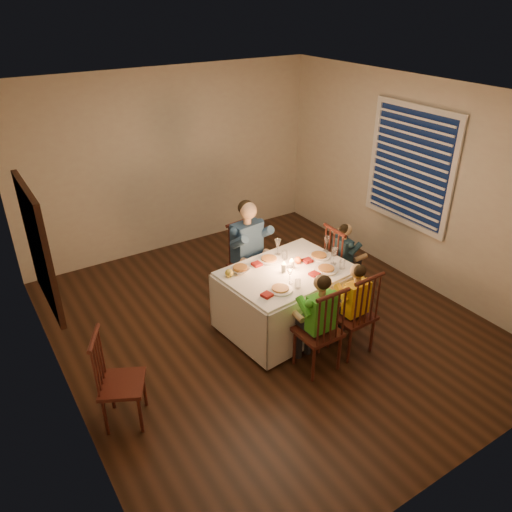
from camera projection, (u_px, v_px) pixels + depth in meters
ground at (268, 324)px, 5.88m from camera, size 5.00×5.00×0.00m
wall_left at (47, 284)px, 4.19m from camera, size 0.02×5.00×2.60m
wall_right at (416, 184)px, 6.33m from camera, size 0.02×5.00×2.60m
wall_back at (171, 162)px, 7.11m from camera, size 4.50×0.02×2.60m
ceiling at (271, 97)px, 4.64m from camera, size 5.00×5.00×0.00m
dining_table at (287, 287)px, 5.62m from camera, size 1.51×1.16×0.71m
chair_adult at (249, 296)px, 6.41m from camera, size 0.46×0.44×1.00m
chair_near_left at (315, 366)px, 5.23m from camera, size 0.41×0.39×1.00m
chair_near_right at (349, 349)px, 5.47m from camera, size 0.42×0.41×1.00m
chair_end at (340, 296)px, 6.40m from camera, size 0.41×0.43×1.00m
chair_extra at (128, 419)px, 4.59m from camera, size 0.52×0.52×0.96m
adult at (249, 296)px, 6.41m from camera, size 0.54×0.51×1.30m
child_green at (315, 366)px, 5.23m from camera, size 0.38×0.35×1.11m
child_yellow at (349, 349)px, 5.47m from camera, size 0.36×0.33×1.07m
child_teal at (340, 296)px, 6.40m from camera, size 0.31×0.34×1.02m
setting_adult at (269, 260)px, 5.71m from camera, size 0.29×0.29×0.02m
setting_green at (280, 289)px, 5.15m from camera, size 0.29×0.29×0.02m
setting_yellow at (326, 269)px, 5.52m from camera, size 0.29×0.29×0.02m
setting_teal at (319, 256)px, 5.78m from camera, size 0.29×0.29×0.02m
candle_left at (284, 268)px, 5.46m from camera, size 0.06×0.06×0.10m
candle_right at (291, 265)px, 5.53m from camera, size 0.06×0.06×0.10m
squash at (229, 273)px, 5.38m from camera, size 0.09×0.09×0.09m
orange_fruit at (298, 260)px, 5.64m from camera, size 0.08×0.08×0.08m
serving_bowl at (240, 270)px, 5.47m from camera, size 0.22×0.22×0.05m
wall_mirror at (39, 248)px, 4.34m from camera, size 0.06×0.95×1.15m
window_blinds at (410, 167)px, 6.29m from camera, size 0.07×1.34×1.54m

